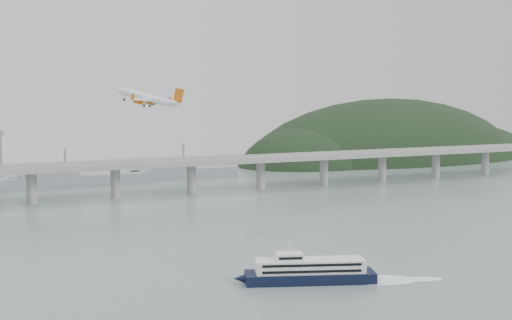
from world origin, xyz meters
name	(u,v)px	position (x,y,z in m)	size (l,w,h in m)	color
ground	(317,268)	(0.00, 0.00, 0.00)	(900.00, 900.00, 0.00)	slate
bridge	(160,168)	(-1.15, 200.00, 17.65)	(800.00, 22.00, 23.90)	gray
headland	(401,178)	(285.18, 331.75, -19.34)	(365.00, 155.00, 156.00)	black
ferry	(310,271)	(-11.78, -15.95, 3.83)	(72.11, 31.81, 14.12)	black
airliner	(148,98)	(-38.35, 92.24, 63.36)	(29.11, 30.62, 10.85)	white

